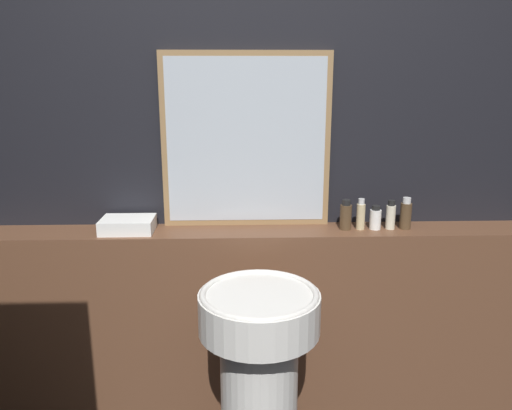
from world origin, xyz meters
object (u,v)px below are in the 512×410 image
object	(u,v)px
lotion_bottle	(375,218)
hand_soap_bottle	(406,214)
shampoo_bottle	(346,216)
mirror	(246,141)
pedestal_sink	(259,383)
towel_stack	(128,225)
body_wash_bottle	(391,216)
conditioner_bottle	(361,215)

from	to	relation	value
lotion_bottle	hand_soap_bottle	distance (m)	0.14
shampoo_bottle	lotion_bottle	distance (m)	0.13
hand_soap_bottle	shampoo_bottle	bearing A→B (deg)	180.00
mirror	lotion_bottle	distance (m)	0.67
pedestal_sink	towel_stack	distance (m)	0.88
pedestal_sink	towel_stack	bearing A→B (deg)	140.61
pedestal_sink	mirror	size ratio (longest dim) A/B	1.18
hand_soap_bottle	towel_stack	bearing A→B (deg)	180.00
mirror	shampoo_bottle	bearing A→B (deg)	-11.83
shampoo_bottle	lotion_bottle	size ratio (longest dim) A/B	1.27
mirror	lotion_bottle	size ratio (longest dim) A/B	7.19
pedestal_sink	shampoo_bottle	world-z (taller)	shampoo_bottle
body_wash_bottle	hand_soap_bottle	bearing A→B (deg)	-0.00
conditioner_bottle	body_wash_bottle	size ratio (longest dim) A/B	1.07
towel_stack	lotion_bottle	bearing A→B (deg)	0.00
shampoo_bottle	body_wash_bottle	size ratio (longest dim) A/B	1.03
mirror	towel_stack	xyz separation A→B (m)	(-0.52, -0.09, -0.36)
lotion_bottle	towel_stack	bearing A→B (deg)	180.00
mirror	towel_stack	world-z (taller)	mirror
mirror	conditioner_bottle	distance (m)	0.61
towel_stack	hand_soap_bottle	xyz separation A→B (m)	(1.23, -0.00, 0.04)
shampoo_bottle	body_wash_bottle	bearing A→B (deg)	0.00
lotion_bottle	hand_soap_bottle	size ratio (longest dim) A/B	0.75
towel_stack	hand_soap_bottle	bearing A→B (deg)	-0.00
shampoo_bottle	conditioner_bottle	size ratio (longest dim) A/B	0.97
towel_stack	shampoo_bottle	distance (m)	0.97
mirror	lotion_bottle	xyz separation A→B (m)	(0.57, -0.09, -0.34)
towel_stack	body_wash_bottle	distance (m)	1.17
body_wash_bottle	hand_soap_bottle	size ratio (longest dim) A/B	0.92
mirror	shampoo_bottle	world-z (taller)	mirror
conditioner_bottle	lotion_bottle	size ratio (longest dim) A/B	1.30
towel_stack	conditioner_bottle	world-z (taller)	conditioner_bottle
shampoo_bottle	hand_soap_bottle	bearing A→B (deg)	-0.00
conditioner_bottle	lotion_bottle	distance (m)	0.07
hand_soap_bottle	body_wash_bottle	bearing A→B (deg)	180.00
mirror	towel_stack	distance (m)	0.64
conditioner_bottle	lotion_bottle	xyz separation A→B (m)	(0.07, -0.00, -0.02)
shampoo_bottle	body_wash_bottle	world-z (taller)	shampoo_bottle
hand_soap_bottle	pedestal_sink	bearing A→B (deg)	-145.62
pedestal_sink	lotion_bottle	distance (m)	0.87
conditioner_bottle	lotion_bottle	bearing A→B (deg)	-0.00
mirror	conditioner_bottle	xyz separation A→B (m)	(0.51, -0.09, -0.32)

